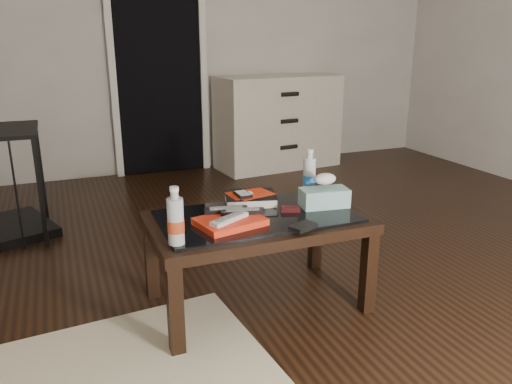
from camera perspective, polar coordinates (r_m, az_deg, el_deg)
ground at (r=2.90m, az=7.89°, el=-8.51°), size 5.00×5.00×0.00m
doorway at (r=4.82m, az=-11.08°, el=14.22°), size 0.90×0.08×2.07m
coffee_table at (r=2.35m, az=0.11°, el=-4.10°), size 1.00×0.60×0.46m
dresser at (r=4.99m, az=2.52°, el=7.98°), size 1.25×0.62×0.90m
magazines at (r=2.21m, az=-2.99°, el=-3.39°), size 0.32×0.27×0.03m
remote_silver at (r=2.17m, az=-3.07°, el=-3.05°), size 0.20×0.14×0.02m
remote_black_front at (r=2.26m, az=-1.55°, el=-2.21°), size 0.21×0.09×0.02m
remote_black_back at (r=2.28m, az=-3.43°, el=-2.01°), size 0.21×0.08×0.02m
textbook at (r=2.49m, az=-0.66°, el=-0.74°), size 0.29×0.26×0.05m
dvd_mailers at (r=2.48m, az=-0.98°, el=-0.18°), size 0.20×0.15×0.01m
ipod at (r=2.44m, az=-1.53°, el=-0.24°), size 0.07×0.11×0.02m
flip_phone at (r=2.38m, az=3.96°, el=-1.96°), size 0.10×0.07×0.02m
wallet at (r=2.17m, az=5.38°, el=-3.97°), size 0.14×0.11×0.02m
water_bottle_left at (r=2.00m, az=-9.19°, el=-2.69°), size 0.07×0.07×0.24m
water_bottle_right at (r=2.63m, az=6.12°, el=2.35°), size 0.08×0.08×0.24m
tissue_box at (r=2.45m, az=7.81°, el=-0.64°), size 0.24×0.15×0.09m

